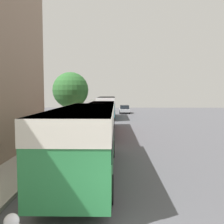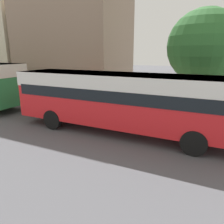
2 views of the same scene
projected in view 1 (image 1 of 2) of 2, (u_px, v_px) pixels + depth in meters
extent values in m
cube|color=#2D8447|center=(86.00, 136.00, 11.46)|extent=(2.48, 9.89, 2.61)
cube|color=silver|center=(86.00, 116.00, 11.39)|extent=(2.51, 9.94, 0.78)
cube|color=black|center=(86.00, 129.00, 11.44)|extent=(2.53, 9.50, 0.57)
cylinder|color=black|center=(73.00, 149.00, 14.64)|extent=(0.28, 1.00, 1.00)
cylinder|color=black|center=(112.00, 149.00, 14.60)|extent=(0.28, 1.00, 1.00)
cylinder|color=black|center=(43.00, 189.00, 8.52)|extent=(0.28, 1.00, 1.00)
cylinder|color=black|center=(109.00, 190.00, 8.49)|extent=(0.28, 1.00, 1.00)
cube|color=red|center=(101.00, 115.00, 23.74)|extent=(2.44, 10.94, 2.34)
cube|color=white|center=(101.00, 107.00, 23.68)|extent=(2.47, 11.00, 0.70)
cube|color=black|center=(101.00, 112.00, 23.72)|extent=(2.49, 10.50, 0.51)
cylinder|color=black|center=(93.00, 123.00, 27.23)|extent=(0.28, 1.00, 1.00)
cylinder|color=black|center=(113.00, 123.00, 27.19)|extent=(0.28, 1.00, 1.00)
cylinder|color=black|center=(85.00, 133.00, 20.47)|extent=(0.28, 1.00, 1.00)
cylinder|color=black|center=(112.00, 133.00, 20.43)|extent=(0.28, 1.00, 1.00)
cube|color=teal|center=(107.00, 106.00, 37.76)|extent=(2.49, 9.87, 2.67)
cube|color=white|center=(107.00, 100.00, 37.69)|extent=(2.51, 9.92, 0.80)
cube|color=black|center=(107.00, 104.00, 37.74)|extent=(2.54, 9.47, 0.59)
cylinder|color=black|center=(100.00, 113.00, 40.93)|extent=(0.28, 1.00, 1.00)
cylinder|color=black|center=(114.00, 113.00, 40.90)|extent=(0.28, 1.00, 1.00)
cylinder|color=black|center=(98.00, 116.00, 34.83)|extent=(0.28, 1.00, 1.00)
cylinder|color=black|center=(114.00, 117.00, 34.80)|extent=(0.28, 1.00, 1.00)
sphere|color=silver|center=(12.00, 221.00, 4.25)|extent=(0.26, 0.26, 0.26)
cube|color=#B7B7BC|center=(124.00, 110.00, 46.70)|extent=(1.84, 4.48, 0.52)
cube|color=black|center=(124.00, 107.00, 46.66)|extent=(1.62, 2.46, 0.68)
cylinder|color=black|center=(120.00, 111.00, 48.12)|extent=(0.22, 0.64, 0.64)
cylinder|color=black|center=(129.00, 111.00, 48.09)|extent=(0.22, 0.64, 0.64)
cylinder|color=black|center=(120.00, 112.00, 45.35)|extent=(0.22, 0.64, 0.64)
cylinder|color=black|center=(129.00, 112.00, 45.33)|extent=(0.22, 0.64, 0.64)
cylinder|color=#232838|center=(60.00, 127.00, 23.92)|extent=(0.34, 0.34, 0.82)
cylinder|color=black|center=(60.00, 119.00, 23.87)|extent=(0.42, 0.42, 0.68)
sphere|color=tan|center=(60.00, 114.00, 23.83)|extent=(0.22, 0.22, 0.22)
cylinder|color=brown|center=(71.00, 115.00, 26.89)|extent=(0.36, 0.36, 2.51)
sphere|color=#2D662D|center=(71.00, 90.00, 26.69)|extent=(3.83, 3.83, 3.83)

